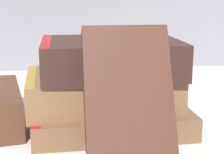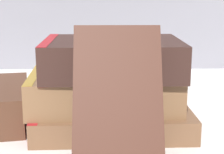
{
  "view_description": "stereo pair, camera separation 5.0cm",
  "coord_description": "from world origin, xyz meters",
  "views": [
    {
      "loc": [
        -0.03,
        -0.43,
        0.19
      ],
      "look_at": [
        0.03,
        0.03,
        0.08
      ],
      "focal_mm": 60.0,
      "sensor_mm": 36.0,
      "label": 1
    },
    {
      "loc": [
        0.02,
        -0.43,
        0.19
      ],
      "look_at": [
        0.03,
        0.03,
        0.08
      ],
      "focal_mm": 60.0,
      "sensor_mm": 36.0,
      "label": 2
    }
  ],
  "objects": [
    {
      "name": "book_flat_bottom",
      "position": [
        0.03,
        0.05,
        0.02
      ],
      "size": [
        0.21,
        0.15,
        0.03
      ],
      "rotation": [
        0.0,
        0.0,
        0.03
      ],
      "color": "brown",
      "rests_on": "ground_plane"
    },
    {
      "name": "book_flat_top",
      "position": [
        0.03,
        0.05,
        0.1
      ],
      "size": [
        0.18,
        0.13,
        0.05
      ],
      "rotation": [
        0.0,
        0.0,
        0.01
      ],
      "color": "#331E19",
      "rests_on": "book_flat_middle"
    },
    {
      "name": "ground_plane",
      "position": [
        0.0,
        0.0,
        0.0
      ],
      "size": [
        3.0,
        3.0,
        0.0
      ],
      "primitive_type": "plane",
      "color": "silver"
    },
    {
      "name": "book_flat_middle",
      "position": [
        0.01,
        0.06,
        0.05
      ],
      "size": [
        0.2,
        0.14,
        0.05
      ],
      "rotation": [
        0.0,
        0.0,
        0.05
      ],
      "color": "brown",
      "rests_on": "book_flat_bottom"
    },
    {
      "name": "book_leaning_front",
      "position": [
        0.03,
        -0.07,
        0.07
      ],
      "size": [
        0.09,
        0.09,
        0.15
      ],
      "rotation": [
        -0.46,
        0.0,
        0.0
      ],
      "color": "#422319",
      "rests_on": "ground_plane"
    },
    {
      "name": "pocket_watch",
      "position": [
        0.06,
        0.03,
        0.12
      ],
      "size": [
        0.05,
        0.05,
        0.01
      ],
      "color": "white",
      "rests_on": "book_flat_top"
    }
  ]
}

